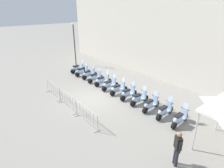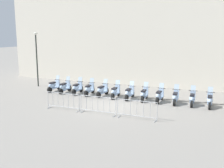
{
  "view_description": "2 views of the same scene",
  "coord_description": "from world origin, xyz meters",
  "px_view_note": "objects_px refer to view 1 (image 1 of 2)",
  "views": [
    {
      "loc": [
        10.71,
        -6.83,
        6.55
      ],
      "look_at": [
        0.33,
        1.57,
        0.91
      ],
      "focal_mm": 30.16,
      "sensor_mm": 36.0,
      "label": 1
    },
    {
      "loc": [
        6.65,
        -15.49,
        4.71
      ],
      "look_at": [
        -0.73,
        1.8,
        1.06
      ],
      "focal_mm": 42.46,
      "sensor_mm": 36.0,
      "label": 2
    }
  ],
  "objects_px": {
    "barrier_segment_1": "(68,101)",
    "motorcycle_0": "(77,68)",
    "motorcycle_7": "(128,93)",
    "motorcycle_4": "(102,80)",
    "motorcycle_3": "(95,77)",
    "motorcycle_9": "(150,104)",
    "barrier_segment_0": "(53,90)",
    "motorcycle_5": "(109,84)",
    "motorcycle_8": "(139,98)",
    "motorcycle_10": "(164,111)",
    "motorcycle_11": "(180,118)",
    "motorcycle_2": "(89,74)",
    "officer_near_row_end": "(177,147)",
    "motorcycle_1": "(82,71)",
    "barrier_segment_2": "(87,115)",
    "motorcycle_6": "(118,89)",
    "street_lamp": "(74,40)"
  },
  "relations": [
    {
      "from": "motorcycle_1",
      "to": "barrier_segment_0",
      "type": "bearing_deg",
      "value": -57.89
    },
    {
      "from": "motorcycle_3",
      "to": "motorcycle_10",
      "type": "distance_m",
      "value": 7.61
    },
    {
      "from": "motorcycle_5",
      "to": "barrier_segment_0",
      "type": "relative_size",
      "value": 0.75
    },
    {
      "from": "motorcycle_7",
      "to": "motorcycle_10",
      "type": "bearing_deg",
      "value": 0.34
    },
    {
      "from": "motorcycle_10",
      "to": "motorcycle_3",
      "type": "bearing_deg",
      "value": -179.6
    },
    {
      "from": "motorcycle_6",
      "to": "motorcycle_9",
      "type": "xyz_separation_m",
      "value": [
        3.27,
        0.04,
        0.0
      ]
    },
    {
      "from": "motorcycle_4",
      "to": "officer_near_row_end",
      "type": "relative_size",
      "value": 1.0
    },
    {
      "from": "barrier_segment_1",
      "to": "motorcycle_8",
      "type": "bearing_deg",
      "value": 57.03
    },
    {
      "from": "street_lamp",
      "to": "motorcycle_11",
      "type": "bearing_deg",
      "value": -4.86
    },
    {
      "from": "barrier_segment_0",
      "to": "street_lamp",
      "type": "bearing_deg",
      "value": 139.04
    },
    {
      "from": "motorcycle_10",
      "to": "motorcycle_9",
      "type": "bearing_deg",
      "value": -178.25
    },
    {
      "from": "motorcycle_3",
      "to": "motorcycle_4",
      "type": "bearing_deg",
      "value": 2.69
    },
    {
      "from": "motorcycle_2",
      "to": "motorcycle_4",
      "type": "distance_m",
      "value": 2.17
    },
    {
      "from": "motorcycle_7",
      "to": "barrier_segment_0",
      "type": "relative_size",
      "value": 0.75
    },
    {
      "from": "motorcycle_5",
      "to": "motorcycle_1",
      "type": "bearing_deg",
      "value": -179.68
    },
    {
      "from": "barrier_segment_0",
      "to": "officer_near_row_end",
      "type": "distance_m",
      "value": 10.03
    },
    {
      "from": "barrier_segment_1",
      "to": "motorcycle_0",
      "type": "bearing_deg",
      "value": 145.54
    },
    {
      "from": "motorcycle_2",
      "to": "officer_near_row_end",
      "type": "bearing_deg",
      "value": -13.74
    },
    {
      "from": "barrier_segment_0",
      "to": "barrier_segment_1",
      "type": "bearing_deg",
      "value": 0.47
    },
    {
      "from": "motorcycle_5",
      "to": "motorcycle_8",
      "type": "height_order",
      "value": "same"
    },
    {
      "from": "motorcycle_2",
      "to": "motorcycle_10",
      "type": "distance_m",
      "value": 8.7
    },
    {
      "from": "motorcycle_7",
      "to": "barrier_segment_2",
      "type": "height_order",
      "value": "motorcycle_7"
    },
    {
      "from": "motorcycle_0",
      "to": "motorcycle_4",
      "type": "relative_size",
      "value": 1.0
    },
    {
      "from": "motorcycle_1",
      "to": "barrier_segment_2",
      "type": "relative_size",
      "value": 0.75
    },
    {
      "from": "motorcycle_0",
      "to": "motorcycle_3",
      "type": "xyz_separation_m",
      "value": [
        3.27,
        -0.04,
        0.0
      ]
    },
    {
      "from": "motorcycle_3",
      "to": "motorcycle_9",
      "type": "distance_m",
      "value": 6.53
    },
    {
      "from": "motorcycle_11",
      "to": "officer_near_row_end",
      "type": "distance_m",
      "value": 3.23
    },
    {
      "from": "motorcycle_1",
      "to": "motorcycle_3",
      "type": "bearing_deg",
      "value": 1.29
    },
    {
      "from": "motorcycle_7",
      "to": "motorcycle_4",
      "type": "bearing_deg",
      "value": 179.71
    },
    {
      "from": "motorcycle_4",
      "to": "motorcycle_7",
      "type": "distance_m",
      "value": 3.27
    },
    {
      "from": "motorcycle_6",
      "to": "motorcycle_8",
      "type": "distance_m",
      "value": 2.18
    },
    {
      "from": "motorcycle_10",
      "to": "barrier_segment_1",
      "type": "relative_size",
      "value": 0.75
    },
    {
      "from": "motorcycle_2",
      "to": "motorcycle_8",
      "type": "xyz_separation_m",
      "value": [
        6.52,
        -0.0,
        0.0
      ]
    },
    {
      "from": "motorcycle_1",
      "to": "motorcycle_9",
      "type": "xyz_separation_m",
      "value": [
        8.71,
        0.07,
        0.0
      ]
    },
    {
      "from": "motorcycle_3",
      "to": "motorcycle_6",
      "type": "distance_m",
      "value": 3.26
    },
    {
      "from": "motorcycle_4",
      "to": "street_lamp",
      "type": "height_order",
      "value": "street_lamp"
    },
    {
      "from": "motorcycle_6",
      "to": "motorcycle_7",
      "type": "distance_m",
      "value": 1.09
    },
    {
      "from": "motorcycle_1",
      "to": "barrier_segment_2",
      "type": "height_order",
      "value": "motorcycle_1"
    },
    {
      "from": "motorcycle_10",
      "to": "barrier_segment_0",
      "type": "distance_m",
      "value": 8.36
    },
    {
      "from": "street_lamp",
      "to": "motorcycle_5",
      "type": "bearing_deg",
      "value": -9.17
    },
    {
      "from": "motorcycle_4",
      "to": "motorcycle_10",
      "type": "distance_m",
      "value": 6.54
    },
    {
      "from": "motorcycle_0",
      "to": "street_lamp",
      "type": "bearing_deg",
      "value": 154.42
    },
    {
      "from": "motorcycle_11",
      "to": "motorcycle_0",
      "type": "bearing_deg",
      "value": 179.93
    },
    {
      "from": "motorcycle_5",
      "to": "barrier_segment_1",
      "type": "height_order",
      "value": "motorcycle_5"
    },
    {
      "from": "motorcycle_8",
      "to": "officer_near_row_end",
      "type": "height_order",
      "value": "officer_near_row_end"
    },
    {
      "from": "motorcycle_4",
      "to": "motorcycle_9",
      "type": "height_order",
      "value": "same"
    },
    {
      "from": "motorcycle_6",
      "to": "barrier_segment_2",
      "type": "distance_m",
      "value": 4.47
    },
    {
      "from": "barrier_segment_2",
      "to": "street_lamp",
      "type": "relative_size",
      "value": 0.48
    },
    {
      "from": "motorcycle_9",
      "to": "motorcycle_11",
      "type": "height_order",
      "value": "same"
    },
    {
      "from": "motorcycle_9",
      "to": "motorcycle_5",
      "type": "bearing_deg",
      "value": -179.42
    }
  ]
}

